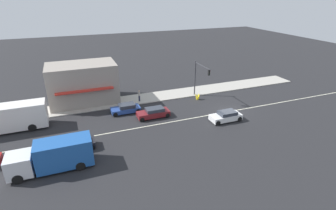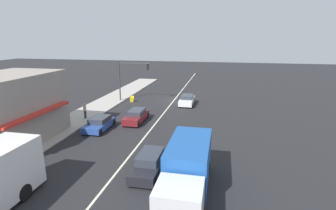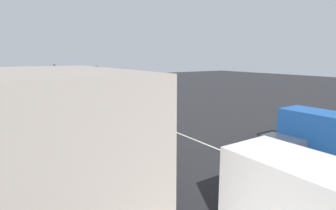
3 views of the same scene
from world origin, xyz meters
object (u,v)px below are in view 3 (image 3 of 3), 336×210
(coupe_blue, at_px, (132,140))
(van_white, at_px, (143,105))
(traffic_signal_main, at_px, (70,82))
(sedan_maroon, at_px, (145,125))
(pedestrian, at_px, (76,132))
(sedan_dark, at_px, (284,149))
(warning_aframe_sign, at_px, (78,115))

(coupe_blue, relative_size, van_white, 0.97)
(coupe_blue, bearing_deg, van_white, -121.84)
(traffic_signal_main, bearing_deg, sedan_maroon, 114.08)
(pedestrian, height_order, sedan_maroon, pedestrian)
(traffic_signal_main, xyz_separation_m, sedan_dark, (-8.32, 19.13, -3.25))
(traffic_signal_main, relative_size, sedan_maroon, 1.30)
(warning_aframe_sign, distance_m, sedan_maroon, 9.03)
(traffic_signal_main, height_order, sedan_dark, traffic_signal_main)
(pedestrian, bearing_deg, van_white, -139.43)
(sedan_dark, relative_size, coupe_blue, 1.11)
(sedan_dark, bearing_deg, sedan_maroon, -66.96)
(pedestrian, height_order, sedan_dark, pedestrian)
(traffic_signal_main, relative_size, sedan_dark, 1.27)
(pedestrian, bearing_deg, traffic_signal_main, -102.11)
(coupe_blue, bearing_deg, traffic_signal_main, -84.60)
(traffic_signal_main, bearing_deg, coupe_blue, 95.40)
(coupe_blue, bearing_deg, warning_aframe_sign, -86.78)
(warning_aframe_sign, height_order, coupe_blue, coupe_blue)
(traffic_signal_main, distance_m, coupe_blue, 12.40)
(van_white, bearing_deg, traffic_signal_main, -2.12)
(pedestrian, distance_m, sedan_dark, 14.36)
(traffic_signal_main, bearing_deg, sedan_dark, 113.52)
(coupe_blue, bearing_deg, pedestrian, -42.22)
(sedan_maroon, height_order, coupe_blue, sedan_maroon)
(sedan_dark, relative_size, sedan_maroon, 1.02)
(pedestrian, xyz_separation_m, coupe_blue, (-3.08, 2.79, -0.42))
(warning_aframe_sign, height_order, sedan_maroon, sedan_maroon)
(pedestrian, xyz_separation_m, warning_aframe_sign, (-2.43, -8.67, -0.60))
(sedan_maroon, bearing_deg, warning_aframe_sign, -67.57)
(traffic_signal_main, height_order, van_white, traffic_signal_main)
(coupe_blue, xyz_separation_m, van_white, (-7.20, -11.59, 0.03))
(sedan_dark, xyz_separation_m, coupe_blue, (7.20, -7.23, -0.05))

